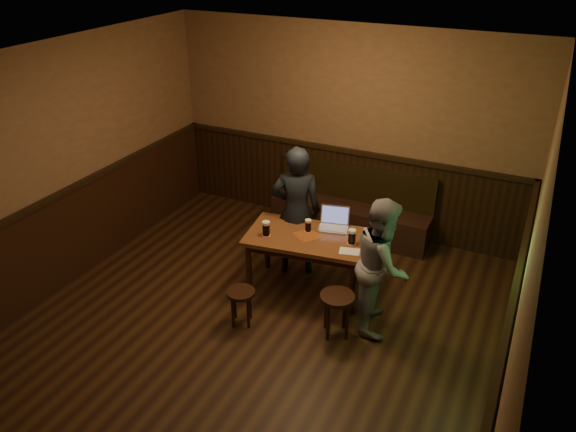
% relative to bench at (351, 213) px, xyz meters
% --- Properties ---
extents(room, '(5.04, 6.04, 2.84)m').
position_rel_bench_xyz_m(room, '(-0.21, -2.53, 0.89)').
color(room, black).
rests_on(room, ground).
extents(bench, '(2.20, 0.50, 0.95)m').
position_rel_bench_xyz_m(bench, '(0.00, 0.00, 0.00)').
color(bench, black).
rests_on(bench, ground).
extents(pub_table, '(1.46, 0.96, 0.74)m').
position_rel_bench_xyz_m(pub_table, '(-0.00, -1.51, 0.32)').
color(pub_table, '#523117').
rests_on(pub_table, ground).
extents(stool_left, '(0.40, 0.40, 0.42)m').
position_rel_bench_xyz_m(stool_left, '(-0.37, -2.40, 0.02)').
color(stool_left, black).
rests_on(stool_left, ground).
extents(stool_right, '(0.45, 0.45, 0.49)m').
position_rel_bench_xyz_m(stool_right, '(0.61, -2.13, 0.08)').
color(stool_right, black).
rests_on(stool_right, ground).
extents(pint_left, '(0.11, 0.11, 0.18)m').
position_rel_bench_xyz_m(pint_left, '(-0.42, -1.71, 0.51)').
color(pint_left, '#B33516').
rests_on(pint_left, pub_table).
extents(pint_mid, '(0.10, 0.10, 0.15)m').
position_rel_bench_xyz_m(pint_mid, '(-0.03, -1.42, 0.49)').
color(pint_mid, '#B33516').
rests_on(pint_mid, pub_table).
extents(pint_right, '(0.11, 0.11, 0.18)m').
position_rel_bench_xyz_m(pint_right, '(0.51, -1.47, 0.51)').
color(pint_right, '#B33516').
rests_on(pint_right, pub_table).
extents(laptop, '(0.39, 0.34, 0.24)m').
position_rel_bench_xyz_m(laptop, '(0.20, -1.20, 0.48)').
color(laptop, silver).
rests_on(laptop, pub_table).
extents(menu, '(0.25, 0.20, 0.00)m').
position_rel_bench_xyz_m(menu, '(0.55, -1.64, 0.42)').
color(menu, silver).
rests_on(menu, pub_table).
extents(person_suit, '(0.71, 0.61, 1.65)m').
position_rel_bench_xyz_m(person_suit, '(-0.29, -1.19, 0.51)').
color(person_suit, black).
rests_on(person_suit, ground).
extents(person_grey, '(0.74, 0.85, 1.49)m').
position_rel_bench_xyz_m(person_grey, '(0.95, -1.76, 0.43)').
color(person_grey, gray).
rests_on(person_grey, ground).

